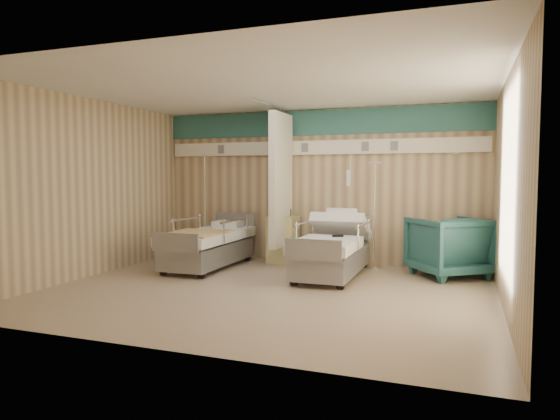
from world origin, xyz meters
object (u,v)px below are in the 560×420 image
Objects in this scene: visitor_armchair at (448,246)px; iv_stand_right at (374,246)px; bed_left at (209,249)px; bedside_cabinet at (283,239)px; bed_right at (332,256)px; iv_stand_left at (205,238)px.

iv_stand_right is (-1.23, 0.35, -0.11)m from visitor_armchair.
bedside_cabinet is (1.05, 0.90, 0.11)m from bed_left.
bed_left is (-2.20, 0.00, 0.00)m from bed_right.
bed_left is at bearing 180.00° from bed_right.
iv_stand_right reaches higher than bed_right.
bed_left is 2.54× the size of bedside_cabinet.
visitor_armchair is at bearing 8.69° from bed_left.
iv_stand_left is (-3.18, -0.18, 0.03)m from iv_stand_right.
iv_stand_left is at bearing -175.03° from bedside_cabinet.
iv_stand_left reaches higher than bed_right.
bedside_cabinet is at bearing 40.60° from bed_left.
iv_stand_left reaches higher than iv_stand_right.
bed_left is at bearing -139.40° from bedside_cabinet.
bedside_cabinet is 0.81× the size of visitor_armchair.
bed_right is 1.46m from bedside_cabinet.
iv_stand_left is at bearing 122.04° from bed_left.
iv_stand_left is (-4.41, 0.17, -0.08)m from visitor_armchair.
iv_stand_right is at bearing 62.17° from bed_right.
iv_stand_right is (1.65, 0.05, -0.05)m from bedside_cabinet.
bed_right is 1.19× the size of iv_stand_right.
iv_stand_left reaches higher than bed_left.
iv_stand_right is (2.70, 0.95, 0.06)m from bed_left.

